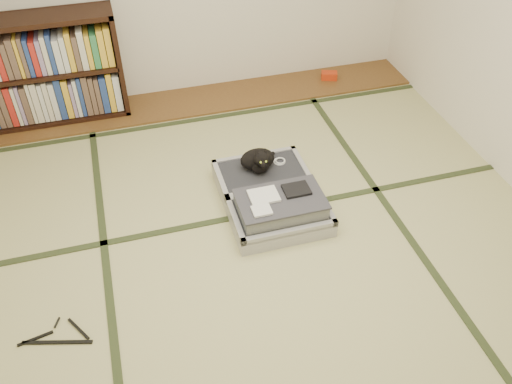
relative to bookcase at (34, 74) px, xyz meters
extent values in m
plane|color=tan|center=(1.37, -2.07, -0.45)|extent=(4.50, 4.50, 0.00)
cube|color=brown|center=(1.37, -0.07, -0.44)|extent=(4.00, 0.50, 0.02)
cube|color=red|center=(2.65, -0.04, -0.40)|extent=(0.17, 0.13, 0.07)
cube|color=#2D381E|center=(0.37, -2.07, -0.45)|extent=(0.05, 4.50, 0.01)
cube|color=#2D381E|center=(2.37, -2.07, -0.45)|extent=(0.05, 4.50, 0.01)
cube|color=#2D381E|center=(1.37, -1.67, -0.45)|extent=(4.00, 0.05, 0.01)
cube|color=#2D381E|center=(1.37, -0.37, -0.45)|extent=(4.00, 0.05, 0.01)
cube|color=black|center=(0.70, 0.00, 0.02)|extent=(0.04, 0.33, 0.92)
cube|color=black|center=(0.00, 0.00, -0.42)|extent=(1.44, 0.33, 0.04)
cube|color=black|center=(0.00, 0.00, 0.46)|extent=(1.44, 0.33, 0.04)
cube|color=black|center=(0.00, 0.00, 0.02)|extent=(1.38, 0.33, 0.03)
cube|color=black|center=(0.00, 0.16, 0.02)|extent=(1.44, 0.02, 0.92)
cube|color=gray|center=(0.00, -0.02, -0.20)|extent=(1.29, 0.23, 0.39)
cube|color=gray|center=(0.00, -0.02, 0.21)|extent=(1.29, 0.23, 0.35)
cube|color=#9F9FA3|center=(1.57, -1.82, -0.39)|extent=(0.67, 0.45, 0.12)
cube|color=#292A30|center=(1.57, -1.82, -0.36)|extent=(0.60, 0.37, 0.09)
cube|color=#9F9FA3|center=(1.57, -2.02, -0.33)|extent=(0.67, 0.04, 0.04)
cube|color=#9F9FA3|center=(1.57, -1.61, -0.33)|extent=(0.67, 0.04, 0.04)
cube|color=#9F9FA3|center=(1.25, -1.82, -0.33)|extent=(0.04, 0.45, 0.04)
cube|color=#9F9FA3|center=(1.88, -1.82, -0.33)|extent=(0.04, 0.45, 0.04)
cube|color=#9F9FA3|center=(1.57, -1.37, -0.39)|extent=(0.67, 0.45, 0.12)
cube|color=#292A30|center=(1.57, -1.37, -0.36)|extent=(0.60, 0.37, 0.09)
cube|color=#9F9FA3|center=(1.57, -1.58, -0.33)|extent=(0.67, 0.04, 0.04)
cube|color=#9F9FA3|center=(1.57, -1.17, -0.33)|extent=(0.67, 0.04, 0.04)
cube|color=#9F9FA3|center=(1.25, -1.37, -0.33)|extent=(0.04, 0.45, 0.04)
cube|color=#9F9FA3|center=(1.88, -1.37, -0.33)|extent=(0.04, 0.45, 0.04)
cylinder|color=black|center=(1.57, -1.60, -0.33)|extent=(0.60, 0.02, 0.02)
cube|color=gray|center=(1.57, -1.82, -0.28)|extent=(0.57, 0.35, 0.12)
cube|color=#3B3B43|center=(1.57, -1.82, -0.22)|extent=(0.59, 0.37, 0.01)
cube|color=white|center=(1.46, -1.77, -0.20)|extent=(0.20, 0.16, 0.02)
cube|color=black|center=(1.69, -1.77, -0.20)|extent=(0.18, 0.14, 0.02)
cube|color=white|center=(1.41, -1.91, -0.20)|extent=(0.12, 0.11, 0.02)
cube|color=white|center=(1.37, -2.03, -0.39)|extent=(0.05, 0.01, 0.04)
cube|color=white|center=(1.48, -2.03, -0.40)|extent=(0.04, 0.01, 0.03)
cube|color=orange|center=(1.79, -2.03, -0.39)|extent=(0.04, 0.01, 0.03)
cube|color=#197F33|center=(1.73, -2.03, -0.37)|extent=(0.04, 0.01, 0.02)
ellipsoid|color=black|center=(1.55, -1.32, -0.24)|extent=(0.26, 0.17, 0.16)
ellipsoid|color=black|center=(1.55, -1.40, -0.26)|extent=(0.13, 0.09, 0.09)
ellipsoid|color=black|center=(1.55, -1.42, -0.16)|extent=(0.11, 0.10, 0.11)
sphere|color=black|center=(1.55, -1.47, -0.18)|extent=(0.05, 0.05, 0.05)
cone|color=black|center=(1.52, -1.40, -0.11)|extent=(0.04, 0.05, 0.05)
cone|color=black|center=(1.58, -1.40, -0.11)|extent=(0.04, 0.05, 0.05)
sphere|color=#A5BF33|center=(1.53, -1.47, -0.16)|extent=(0.02, 0.02, 0.02)
sphere|color=#A5BF33|center=(1.57, -1.47, -0.16)|extent=(0.02, 0.02, 0.02)
cylinder|color=black|center=(1.64, -1.24, -0.30)|extent=(0.16, 0.09, 0.03)
torus|color=white|center=(1.73, -1.30, -0.32)|extent=(0.09, 0.09, 0.01)
torus|color=white|center=(1.73, -1.30, -0.31)|extent=(0.08, 0.08, 0.01)
cube|color=black|center=(0.06, -2.38, -0.44)|extent=(0.39, 0.12, 0.01)
cube|color=black|center=(-0.06, -2.32, -0.44)|extent=(0.20, 0.06, 0.01)
cube|color=black|center=(0.18, -2.32, -0.44)|extent=(0.12, 0.18, 0.01)
cylinder|color=black|center=(0.06, -2.24, -0.44)|extent=(0.04, 0.07, 0.01)
camera|label=1|loc=(0.66, -4.37, 2.20)|focal=38.00mm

